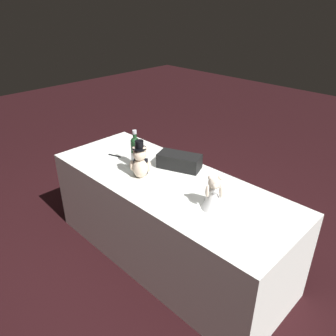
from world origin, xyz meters
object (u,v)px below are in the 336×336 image
at_px(teddy_bear_groom, 140,163).
at_px(gift_case_black, 179,161).
at_px(signing_pen, 115,156).
at_px(teddy_bear_bride, 214,193).
at_px(champagne_bottle, 135,151).

height_order(teddy_bear_groom, gift_case_black, teddy_bear_groom).
height_order(teddy_bear_groom, signing_pen, teddy_bear_groom).
bearing_deg(signing_pen, gift_case_black, 23.78).
relative_size(teddy_bear_bride, gift_case_black, 0.65).
bearing_deg(teddy_bear_bride, gift_case_black, 155.19).
height_order(signing_pen, gift_case_black, gift_case_black).
bearing_deg(champagne_bottle, gift_case_black, 39.96).
xyz_separation_m(teddy_bear_groom, teddy_bear_bride, (0.63, 0.07, -0.01)).
bearing_deg(signing_pen, teddy_bear_groom, -10.21).
height_order(teddy_bear_bride, gift_case_black, teddy_bear_bride).
distance_m(champagne_bottle, gift_case_black, 0.35).
distance_m(teddy_bear_groom, teddy_bear_bride, 0.64).
relative_size(teddy_bear_groom, teddy_bear_bride, 1.24).
bearing_deg(teddy_bear_bride, champagne_bottle, 178.53).
height_order(champagne_bottle, signing_pen, champagne_bottle).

